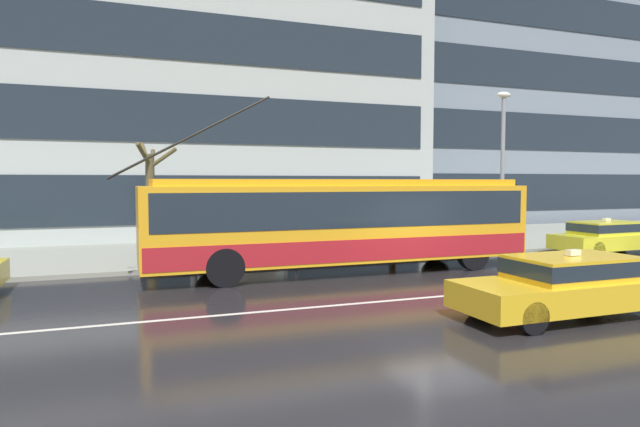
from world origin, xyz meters
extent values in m
plane|color=black|center=(0.00, 0.00, 0.00)|extent=(160.00, 160.00, 0.00)
cube|color=gray|center=(0.00, 9.51, 0.07)|extent=(80.00, 10.00, 0.14)
cube|color=beige|center=(5.49, 1.25, 0.00)|extent=(0.44, 4.40, 0.01)
cube|color=beige|center=(6.39, 1.25, 0.00)|extent=(0.44, 4.40, 0.01)
cube|color=beige|center=(7.29, 1.25, 0.00)|extent=(0.44, 4.40, 0.01)
cube|color=beige|center=(8.19, 1.25, 0.00)|extent=(0.44, 4.40, 0.01)
cube|color=silver|center=(0.00, -1.20, 0.00)|extent=(72.00, 0.14, 0.01)
cube|color=#F0A41D|center=(-1.71, 2.91, 1.54)|extent=(11.95, 2.52, 2.25)
cube|color=#F7AB17|center=(-1.71, 2.91, 2.77)|extent=(11.23, 2.27, 0.20)
cube|color=#1E2833|center=(-1.71, 2.91, 1.99)|extent=(11.47, 2.54, 1.04)
cube|color=#AF1E26|center=(-1.71, 2.91, 0.82)|extent=(11.83, 2.55, 0.63)
cube|color=#1E2833|center=(4.21, 2.93, 1.99)|extent=(0.13, 2.17, 1.13)
cube|color=black|center=(4.06, 2.93, 2.57)|extent=(0.17, 1.88, 0.28)
cylinder|color=black|center=(-6.25, 3.24, 4.03)|extent=(4.35, 0.08, 2.37)
cylinder|color=black|center=(-6.25, 2.54, 4.03)|extent=(4.35, 0.08, 2.37)
cylinder|color=black|center=(2.35, 4.01, 0.52)|extent=(1.04, 0.30, 1.04)
cylinder|color=black|center=(2.36, 1.84, 0.52)|extent=(1.04, 0.30, 1.04)
cylinder|color=black|center=(-5.53, 3.97, 0.52)|extent=(1.04, 0.30, 1.04)
cylinder|color=black|center=(-5.52, 1.81, 0.52)|extent=(1.04, 0.30, 1.04)
cube|color=yellow|center=(9.64, 3.20, 0.51)|extent=(4.74, 1.90, 0.55)
cube|color=yellow|center=(9.45, 3.19, 1.02)|extent=(2.58, 1.58, 0.48)
cube|color=#1E2833|center=(9.45, 3.19, 1.05)|extent=(2.63, 1.60, 0.31)
cube|color=silver|center=(9.45, 3.19, 1.33)|extent=(0.29, 0.17, 0.12)
cylinder|color=black|center=(11.16, 4.02, 0.31)|extent=(0.63, 0.22, 0.62)
cylinder|color=black|center=(8.07, 3.91, 0.31)|extent=(0.63, 0.22, 0.62)
cylinder|color=black|center=(8.12, 2.38, 0.31)|extent=(0.63, 0.22, 0.62)
cube|color=yellow|center=(0.49, -3.80, 0.51)|extent=(4.68, 1.79, 0.55)
cube|color=yellow|center=(0.68, -3.80, 1.02)|extent=(2.53, 1.53, 0.48)
cube|color=#1E2833|center=(0.68, -3.80, 1.05)|extent=(2.58, 1.55, 0.31)
cube|color=silver|center=(0.68, -3.80, 1.33)|extent=(0.28, 0.16, 0.12)
cylinder|color=black|center=(-1.05, -4.59, 0.31)|extent=(0.62, 0.20, 0.62)
cylinder|color=black|center=(-1.05, -3.02, 0.31)|extent=(0.62, 0.20, 0.62)
cylinder|color=black|center=(2.03, -3.01, 0.31)|extent=(0.62, 0.20, 0.62)
cylinder|color=gray|center=(-2.28, 5.71, 1.42)|extent=(0.08, 0.08, 2.55)
cylinder|color=gray|center=(-5.78, 5.71, 1.42)|extent=(0.08, 0.08, 2.55)
cylinder|color=gray|center=(-2.28, 6.94, 1.42)|extent=(0.08, 0.08, 2.55)
cylinder|color=gray|center=(-5.78, 6.94, 1.42)|extent=(0.08, 0.08, 2.55)
cube|color=#99ADB2|center=(-4.03, 6.94, 1.47)|extent=(3.32, 0.04, 2.04)
cube|color=#B2B2B7|center=(-4.03, 6.33, 2.73)|extent=(3.80, 1.53, 0.08)
cube|color=brown|center=(-4.03, 6.63, 0.59)|extent=(2.45, 0.36, 0.08)
cylinder|color=black|center=(-4.92, 7.44, 0.55)|extent=(0.14, 0.14, 0.82)
cylinder|color=black|center=(-4.79, 7.53, 0.55)|extent=(0.14, 0.14, 0.82)
cylinder|color=#494651|center=(-4.86, 7.48, 1.27)|extent=(0.51, 0.51, 0.62)
sphere|color=pink|center=(-4.86, 7.48, 1.70)|extent=(0.23, 0.23, 0.23)
cone|color=gold|center=(-4.76, 7.56, 1.99)|extent=(1.13, 1.13, 0.30)
cylinder|color=#333333|center=(-4.76, 7.56, 1.45)|extent=(0.02, 0.02, 0.78)
cylinder|color=#465041|center=(1.13, 5.06, 0.58)|extent=(0.14, 0.14, 0.87)
cylinder|color=#465041|center=(1.29, 5.09, 0.58)|extent=(0.14, 0.14, 0.87)
cylinder|color=#918760|center=(1.21, 5.08, 1.31)|extent=(0.43, 0.43, 0.59)
sphere|color=tan|center=(1.21, 5.08, 1.71)|extent=(0.22, 0.22, 0.22)
cone|color=gold|center=(1.09, 5.05, 2.00)|extent=(1.35, 1.35, 0.27)
cylinder|color=#333333|center=(1.09, 5.05, 1.49)|extent=(0.02, 0.02, 0.75)
cylinder|color=gray|center=(5.98, 4.99, 3.09)|extent=(0.16, 0.16, 5.90)
ellipsoid|color=silver|center=(5.98, 4.99, 6.16)|extent=(0.60, 0.32, 0.24)
cylinder|color=brown|center=(-7.10, 7.43, 1.95)|extent=(0.31, 0.31, 3.62)
cylinder|color=brown|center=(-7.21, 7.80, 3.69)|extent=(0.39, 0.89, 1.02)
cylinder|color=#4C4829|center=(-7.31, 6.98, 3.71)|extent=(0.59, 1.02, 0.80)
cylinder|color=brown|center=(-6.68, 7.20, 3.62)|extent=(0.99, 0.62, 0.75)
cylinder|color=brown|center=(-7.03, 7.70, 3.51)|extent=(0.31, 0.70, 0.89)
cube|color=#1E2833|center=(-5.90, 12.33, 1.99)|extent=(25.10, 0.06, 2.17)
cube|color=#1E2833|center=(-5.90, 12.33, 5.61)|extent=(25.10, 0.06, 2.17)
cube|color=#1E2833|center=(-5.90, 12.33, 9.23)|extent=(25.10, 0.06, 2.17)
cube|color=gray|center=(19.50, 22.06, 15.46)|extent=(26.99, 13.28, 30.91)
cube|color=#1E2833|center=(19.50, 15.39, 2.13)|extent=(25.37, 0.06, 2.32)
cube|color=#1E2833|center=(19.50, 15.39, 5.99)|extent=(25.37, 0.06, 2.32)
cube|color=#1E2833|center=(19.50, 15.39, 9.85)|extent=(25.37, 0.06, 2.32)
cube|color=#1E2833|center=(19.50, 15.39, 13.72)|extent=(25.37, 0.06, 2.32)
camera|label=1|loc=(-8.07, -12.35, 2.80)|focal=30.24mm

